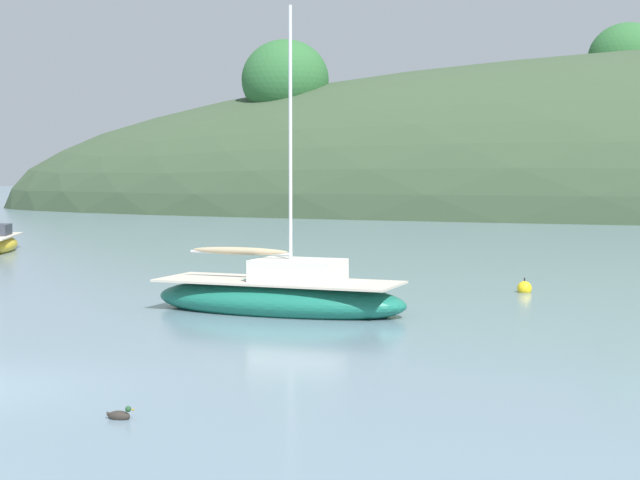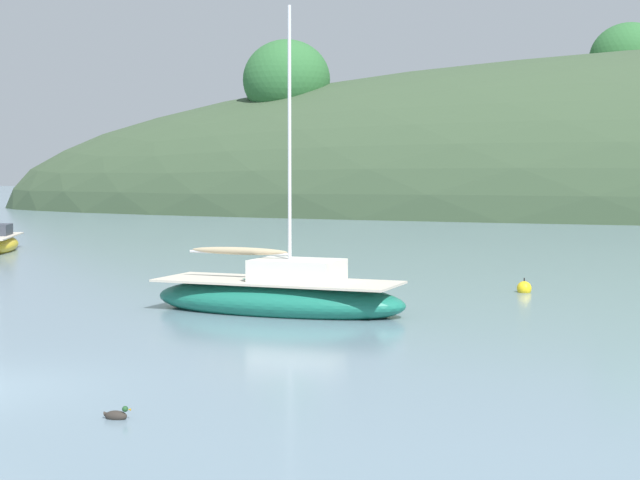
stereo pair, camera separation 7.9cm
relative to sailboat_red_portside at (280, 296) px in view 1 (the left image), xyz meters
The scene contains 3 objects.
sailboat_red_portside is the anchor object (origin of this frame).
mooring_buoy_inner 8.35m from the sailboat_red_portside, 47.92° to the left, with size 0.44×0.44×0.54m.
duck_lead 11.33m from the sailboat_red_portside, 82.33° to the right, with size 0.43×0.21×0.24m.
Camera 1 is at (10.59, -13.76, 3.64)m, focal length 56.08 mm.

